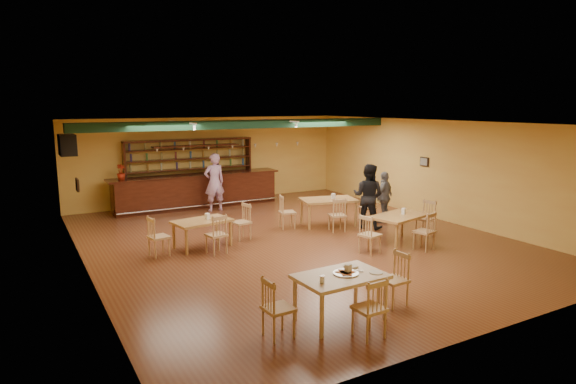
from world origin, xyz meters
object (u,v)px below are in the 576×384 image
dining_table_d (399,229)px  patron_right_a (368,196)px  dining_table_a (202,234)px  dining_table_b (328,212)px  bar_counter (197,191)px  near_table (340,297)px  patron_bar (214,182)px

dining_table_d → patron_right_a: (0.34, 1.69, 0.54)m
dining_table_a → dining_table_b: dining_table_b is taller
bar_counter → dining_table_d: bearing=-66.6°
bar_counter → near_table: (-0.92, -9.64, -0.18)m
bar_counter → near_table: bearing=-95.5°
dining_table_b → near_table: dining_table_b is taller
bar_counter → patron_bar: size_ratio=3.06×
bar_counter → dining_table_a: bar_counter is taller
near_table → patron_bar: patron_bar is taller
dining_table_a → patron_bar: (1.78, 3.79, 0.61)m
bar_counter → dining_table_b: bar_counter is taller
near_table → patron_right_a: size_ratio=0.78×
near_table → patron_right_a: 6.22m
dining_table_a → patron_bar: bearing=55.4°
dining_table_b → dining_table_d: (0.46, -2.49, -0.01)m
dining_table_a → patron_bar: 4.23m
bar_counter → dining_table_a: (-1.47, -4.62, -0.22)m
bar_counter → dining_table_b: (2.47, -4.27, -0.18)m
bar_counter → dining_table_a: bearing=-107.6°
dining_table_b → near_table: size_ratio=1.09×
dining_table_d → patron_bar: patron_bar is taller
dining_table_b → near_table: bearing=-108.1°
bar_counter → patron_right_a: patron_right_a is taller
dining_table_d → near_table: bearing=-156.9°
patron_bar → dining_table_a: bearing=63.3°
dining_table_a → patron_right_a: (4.73, -0.46, 0.57)m
dining_table_b → dining_table_d: 2.54m
near_table → bar_counter: bearing=82.6°
dining_table_a → bar_counter: bearing=62.9°
dining_table_d → dining_table_a: bearing=140.3°
patron_bar → patron_right_a: size_ratio=1.04×
dining_table_b → bar_counter: bearing=134.2°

